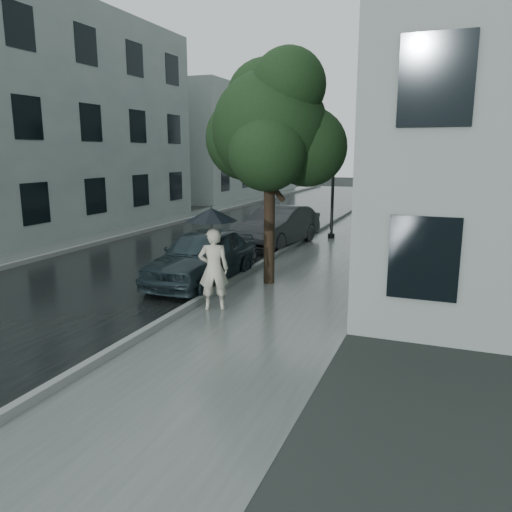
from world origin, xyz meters
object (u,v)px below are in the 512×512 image
at_px(car_far, 278,226).
at_px(pedestrian, 214,269).
at_px(lamp_post, 329,171).
at_px(car_near, 202,256).
at_px(street_tree, 271,127).

bearing_deg(car_far, pedestrian, -73.57).
bearing_deg(pedestrian, lamp_post, -115.01).
relative_size(lamp_post, car_near, 1.10).
distance_m(car_near, car_far, 5.82).
relative_size(pedestrian, street_tree, 0.31).
xyz_separation_m(pedestrian, street_tree, (0.37, 2.69, 3.13)).
height_order(lamp_post, car_near, lamp_post).
bearing_deg(street_tree, pedestrian, -97.88).
bearing_deg(car_near, car_far, 89.48).
relative_size(pedestrian, lamp_post, 0.39).
bearing_deg(pedestrian, car_near, -80.67).
distance_m(pedestrian, car_far, 7.90).
relative_size(street_tree, lamp_post, 1.27).
relative_size(pedestrian, car_far, 0.41).
relative_size(pedestrian, car_near, 0.43).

